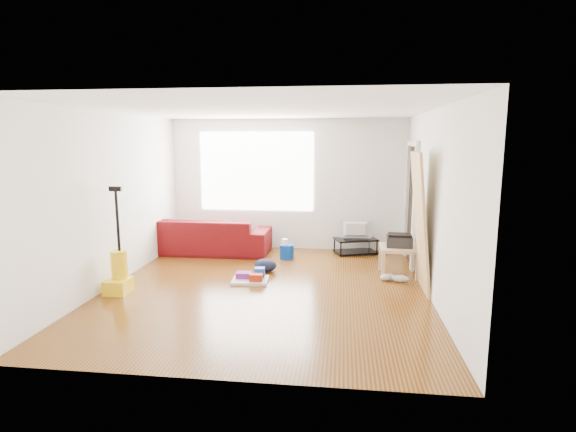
# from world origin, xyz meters

# --- Properties ---
(room) EXTENTS (4.51, 5.01, 2.51)m
(room) POSITION_xyz_m (0.07, 0.15, 1.25)
(room) COLOR #42240A
(room) RESTS_ON ground
(sofa) EXTENTS (2.27, 0.89, 0.66)m
(sofa) POSITION_xyz_m (-1.42, 1.95, 0.00)
(sofa) COLOR #550409
(sofa) RESTS_ON ground
(tv_stand) EXTENTS (0.86, 0.66, 0.29)m
(tv_stand) POSITION_xyz_m (1.32, 2.22, 0.15)
(tv_stand) COLOR black
(tv_stand) RESTS_ON ground
(tv) EXTENTS (0.60, 0.08, 0.34)m
(tv) POSITION_xyz_m (1.32, 2.22, 0.46)
(tv) COLOR black
(tv) RESTS_ON tv_stand
(side_table) EXTENTS (0.57, 0.57, 0.46)m
(side_table) POSITION_xyz_m (1.95, 0.90, 0.39)
(side_table) COLOR tan
(side_table) RESTS_ON ground
(printer) EXTENTS (0.41, 0.32, 0.20)m
(printer) POSITION_xyz_m (1.95, 0.90, 0.56)
(printer) COLOR black
(printer) RESTS_ON side_table
(bucket) EXTENTS (0.30, 0.30, 0.25)m
(bucket) POSITION_xyz_m (0.09, 1.69, 0.00)
(bucket) COLOR #0738A8
(bucket) RESTS_ON ground
(toilet_paper) EXTENTS (0.11, 0.11, 0.10)m
(toilet_paper) POSITION_xyz_m (0.06, 1.69, 0.18)
(toilet_paper) COLOR white
(toilet_paper) RESTS_ON bucket
(cleaning_tray) EXTENTS (0.55, 0.46, 0.19)m
(cleaning_tray) POSITION_xyz_m (-0.28, 0.31, 0.06)
(cleaning_tray) COLOR silver
(cleaning_tray) RESTS_ON ground
(backpack) EXTENTS (0.45, 0.40, 0.21)m
(backpack) POSITION_xyz_m (-0.15, 0.86, 0.00)
(backpack) COLOR black
(backpack) RESTS_ON ground
(sneakers) EXTENTS (0.46, 0.23, 0.10)m
(sneakers) POSITION_xyz_m (1.85, 0.58, 0.05)
(sneakers) COLOR silver
(sneakers) RESTS_ON ground
(vacuum) EXTENTS (0.31, 0.36, 1.48)m
(vacuum) POSITION_xyz_m (-2.00, -0.39, 0.27)
(vacuum) COLOR yellow
(vacuum) RESTS_ON ground
(door_panel) EXTENTS (0.24, 0.78, 1.94)m
(door_panel) POSITION_xyz_m (2.13, 0.18, 0.00)
(door_panel) COLOR #AC7C47
(door_panel) RESTS_ON ground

